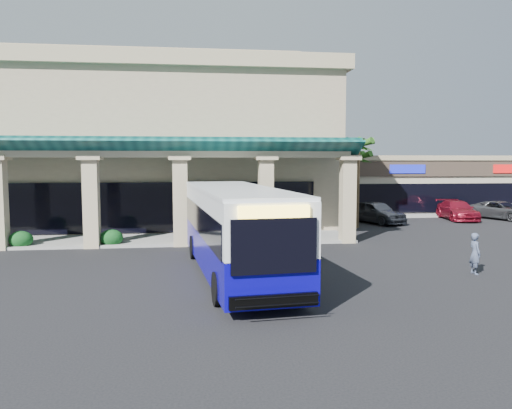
{
  "coord_description": "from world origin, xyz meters",
  "views": [
    {
      "loc": [
        -2.32,
        -20.99,
        4.45
      ],
      "look_at": [
        0.89,
        4.55,
        2.2
      ],
      "focal_mm": 35.0,
      "sensor_mm": 36.0,
      "label": 1
    }
  ],
  "objects": [
    {
      "name": "car_red",
      "position": [
        17.54,
        14.45,
        0.72
      ],
      "size": [
        2.75,
        5.22,
        1.44
      ],
      "primitive_type": "imported",
      "rotation": [
        0.0,
        0.0,
        -0.15
      ],
      "color": "maroon",
      "rests_on": "ground"
    },
    {
      "name": "transit_bus",
      "position": [
        -0.71,
        -1.78,
        1.72
      ],
      "size": [
        4.04,
        12.5,
        3.43
      ],
      "primitive_type": null,
      "rotation": [
        0.0,
        0.0,
        0.1
      ],
      "color": "#0A03A0",
      "rests_on": "ground"
    },
    {
      "name": "broadleaf_tree",
      "position": [
        7.5,
        19.0,
        2.41
      ],
      "size": [
        2.6,
        2.6,
        4.81
      ],
      "primitive_type": null,
      "color": "#0E3E14",
      "rests_on": "ground"
    },
    {
      "name": "ground",
      "position": [
        0.0,
        0.0,
        0.0
      ],
      "size": [
        110.0,
        110.0,
        0.0
      ],
      "primitive_type": "plane",
      "color": "black"
    },
    {
      "name": "main_building",
      "position": [
        -8.0,
        16.0,
        5.67
      ],
      "size": [
        30.8,
        14.8,
        11.35
      ],
      "primitive_type": null,
      "color": "tan",
      "rests_on": "ground"
    },
    {
      "name": "palm_1",
      "position": [
        9.5,
        14.0,
        2.9
      ],
      "size": [
        2.4,
        2.4,
        5.8
      ],
      "primitive_type": null,
      "color": "#275817",
      "rests_on": "ground"
    },
    {
      "name": "arcade",
      "position": [
        -8.0,
        6.8,
        2.85
      ],
      "size": [
        30.0,
        6.2,
        5.7
      ],
      "primitive_type": null,
      "color": "#0B4543",
      "rests_on": "ground"
    },
    {
      "name": "car_silver",
      "position": [
        10.67,
        13.13,
        0.81
      ],
      "size": [
        3.45,
        5.1,
        1.61
      ],
      "primitive_type": "imported",
      "rotation": [
        0.0,
        0.0,
        0.36
      ],
      "color": "#2F3239",
      "rests_on": "ground"
    },
    {
      "name": "palm_0",
      "position": [
        8.5,
        11.0,
        3.3
      ],
      "size": [
        2.4,
        2.4,
        6.6
      ],
      "primitive_type": null,
      "color": "#275817",
      "rests_on": "ground"
    },
    {
      "name": "car_gray",
      "position": [
        21.1,
        14.3,
        0.69
      ],
      "size": [
        4.13,
        5.47,
        1.38
      ],
      "primitive_type": "imported",
      "rotation": [
        0.0,
        0.0,
        0.42
      ],
      "color": "#3E4044",
      "rests_on": "ground"
    },
    {
      "name": "strip_mall",
      "position": [
        18.0,
        24.0,
        2.45
      ],
      "size": [
        22.5,
        12.5,
        4.9
      ],
      "primitive_type": null,
      "color": "beige",
      "rests_on": "ground"
    },
    {
      "name": "pedestrian",
      "position": [
        8.65,
        -2.85,
        0.82
      ],
      "size": [
        0.4,
        0.6,
        1.64
      ],
      "primitive_type": "imported",
      "rotation": [
        0.0,
        0.0,
        1.56
      ],
      "color": "#434E67",
      "rests_on": "ground"
    }
  ]
}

